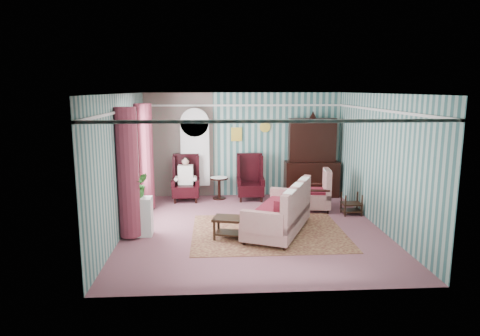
{
  "coord_description": "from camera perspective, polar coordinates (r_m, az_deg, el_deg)",
  "views": [
    {
      "loc": [
        -0.84,
        -8.9,
        2.99
      ],
      "look_at": [
        -0.25,
        0.6,
        1.23
      ],
      "focal_mm": 32.0,
      "sensor_mm": 36.0,
      "label": 1
    }
  ],
  "objects": [
    {
      "name": "floor",
      "position": [
        9.43,
        1.74,
        -8.03
      ],
      "size": [
        6.0,
        6.0,
        0.0
      ],
      "primitive_type": "plane",
      "color": "#7E4954",
      "rests_on": "ground"
    },
    {
      "name": "potted_plant_b",
      "position": [
        9.08,
        -13.05,
        -2.16
      ],
      "size": [
        0.34,
        0.31,
        0.49
      ],
      "primitive_type": "imported",
      "rotation": [
        0.0,
        0.0,
        0.42
      ],
      "color": "#184F1C",
      "rests_on": "plant_stand"
    },
    {
      "name": "plant_stand",
      "position": [
        9.12,
        -13.35,
        -6.33
      ],
      "size": [
        0.55,
        0.35,
        0.8
      ],
      "primitive_type": "cube",
      "color": "silver",
      "rests_on": "floor"
    },
    {
      "name": "nest_table",
      "position": [
        10.7,
        14.63,
        -4.61
      ],
      "size": [
        0.45,
        0.38,
        0.54
      ],
      "primitive_type": "cube",
      "color": "black",
      "rests_on": "floor"
    },
    {
      "name": "wingback_right",
      "position": [
        11.64,
        1.39,
        -1.26
      ],
      "size": [
        0.76,
        0.8,
        1.25
      ],
      "primitive_type": "cube",
      "color": "black",
      "rests_on": "floor"
    },
    {
      "name": "round_side_table",
      "position": [
        11.81,
        -2.8,
        -2.71
      ],
      "size": [
        0.5,
        0.5,
        0.6
      ],
      "primitive_type": "cylinder",
      "color": "black",
      "rests_on": "floor"
    },
    {
      "name": "rug",
      "position": [
        9.18,
        3.8,
        -8.54
      ],
      "size": [
        3.2,
        2.6,
        0.01
      ],
      "primitive_type": "cube",
      "color": "#4C191B",
      "rests_on": "floor"
    },
    {
      "name": "sofa",
      "position": [
        9.05,
        5.05,
        -5.72
      ],
      "size": [
        1.8,
        2.39,
        0.95
      ],
      "primitive_type": "cube",
      "rotation": [
        0.0,
        0.0,
        1.15
      ],
      "color": "beige",
      "rests_on": "floor"
    },
    {
      "name": "seated_woman",
      "position": [
        11.63,
        -7.24,
        -1.53
      ],
      "size": [
        0.44,
        0.4,
        1.18
      ],
      "primitive_type": null,
      "color": "silver",
      "rests_on": "floor"
    },
    {
      "name": "room_shell",
      "position": [
        9.13,
        -2.16,
        4.28
      ],
      "size": [
        5.53,
        6.02,
        2.91
      ],
      "color": "#366360",
      "rests_on": "ground"
    },
    {
      "name": "potted_plant_c",
      "position": [
        8.98,
        -13.58,
        -2.55
      ],
      "size": [
        0.28,
        0.28,
        0.43
      ],
      "primitive_type": "imported",
      "rotation": [
        0.0,
        0.0,
        0.17
      ],
      "color": "#19511B",
      "rests_on": "plant_stand"
    },
    {
      "name": "floral_armchair",
      "position": [
        10.83,
        9.82,
        -2.89
      ],
      "size": [
        0.97,
        0.95,
        1.04
      ],
      "primitive_type": "cube",
      "rotation": [
        0.0,
        0.0,
        1.45
      ],
      "color": "#C3B397",
      "rests_on": "floor"
    },
    {
      "name": "dresser_hutch",
      "position": [
        12.08,
        9.59,
        1.7
      ],
      "size": [
        1.5,
        0.56,
        2.36
      ],
      "primitive_type": "cube",
      "color": "black",
      "rests_on": "floor"
    },
    {
      "name": "coffee_table",
      "position": [
        8.73,
        -0.81,
        -8.02
      ],
      "size": [
        0.92,
        0.66,
        0.44
      ],
      "primitive_type": "cube",
      "rotation": [
        0.0,
        0.0,
        -0.24
      ],
      "color": "black",
      "rests_on": "floor"
    },
    {
      "name": "bookcase",
      "position": [
        11.9,
        -5.98,
        1.37
      ],
      "size": [
        0.8,
        0.28,
        2.24
      ],
      "primitive_type": "cube",
      "color": "silver",
      "rests_on": "floor"
    },
    {
      "name": "wingback_left",
      "position": [
        11.62,
        -7.24,
        -1.36
      ],
      "size": [
        0.76,
        0.8,
        1.25
      ],
      "primitive_type": "cube",
      "color": "black",
      "rests_on": "floor"
    },
    {
      "name": "potted_plant_a",
      "position": [
        8.86,
        -13.9,
        -2.79
      ],
      "size": [
        0.42,
        0.38,
        0.41
      ],
      "primitive_type": "imported",
      "rotation": [
        0.0,
        0.0,
        -0.19
      ],
      "color": "#1B581C",
      "rests_on": "plant_stand"
    }
  ]
}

